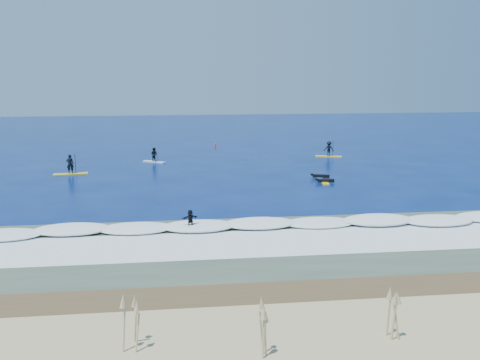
{
  "coord_description": "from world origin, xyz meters",
  "views": [
    {
      "loc": [
        -4.37,
        -42.89,
        10.07
      ],
      "look_at": [
        1.2,
        2.66,
        0.6
      ],
      "focal_mm": 40.0,
      "sensor_mm": 36.0,
      "label": 1
    }
  ],
  "objects": [
    {
      "name": "sup_paddler_right",
      "position": [
        13.6,
        17.73,
        0.84
      ],
      "size": [
        3.14,
        1.71,
        2.14
      ],
      "rotation": [
        0.0,
        0.0,
        -0.33
      ],
      "color": "yellow",
      "rests_on": "ground"
    },
    {
      "name": "dune_grass",
      "position": [
        0.0,
        -27.0,
        1.85
      ],
      "size": [
        40.0,
        4.0,
        1.7
      ],
      "primitive_type": null,
      "color": "tan",
      "rests_on": "dune"
    },
    {
      "name": "ground",
      "position": [
        0.0,
        0.0,
        0.0
      ],
      "size": [
        160.0,
        160.0,
        0.0
      ],
      "primitive_type": "plane",
      "color": "#04164D",
      "rests_on": "ground"
    },
    {
      "name": "breaking_wave",
      "position": [
        0.0,
        -10.0,
        0.0
      ],
      "size": [
        40.0,
        6.0,
        0.3
      ],
      "primitive_type": "cube",
      "color": "white",
      "rests_on": "ground"
    },
    {
      "name": "prone_paddler_far",
      "position": [
        9.19,
        5.45,
        0.16
      ],
      "size": [
        1.77,
        2.34,
        0.48
      ],
      "rotation": [
        0.0,
        0.0,
        1.21
      ],
      "color": "#1650AC",
      "rests_on": "ground"
    },
    {
      "name": "shallow_water",
      "position": [
        0.0,
        -14.0,
        0.01
      ],
      "size": [
        90.0,
        13.0,
        0.01
      ],
      "primitive_type": "cube",
      "color": "#33463A",
      "rests_on": "ground"
    },
    {
      "name": "sup_paddler_center",
      "position": [
        -6.75,
        16.44,
        0.71
      ],
      "size": [
        2.62,
        2.05,
        1.89
      ],
      "rotation": [
        0.0,
        0.0,
        -0.58
      ],
      "color": "silver",
      "rests_on": "ground"
    },
    {
      "name": "wet_sand_strip",
      "position": [
        0.0,
        -21.5,
        0.0
      ],
      "size": [
        90.0,
        5.0,
        0.08
      ],
      "primitive_type": "cube",
      "color": "#4A3B22",
      "rests_on": "ground"
    },
    {
      "name": "marker_buoy",
      "position": [
        0.91,
        27.48,
        0.25
      ],
      "size": [
        0.24,
        0.24,
        0.57
      ],
      "rotation": [
        0.0,
        0.0,
        0.3
      ],
      "color": "#EE3C15",
      "rests_on": "ground"
    },
    {
      "name": "sup_paddler_left",
      "position": [
        -14.64,
        10.24,
        0.72
      ],
      "size": [
        3.38,
        1.31,
        2.31
      ],
      "rotation": [
        0.0,
        0.0,
        0.15
      ],
      "color": "gold",
      "rests_on": "ground"
    },
    {
      "name": "prone_paddler_near",
      "position": [
        9.06,
        3.38,
        0.15
      ],
      "size": [
        1.73,
        2.23,
        0.45
      ],
      "rotation": [
        0.0,
        0.0,
        1.44
      ],
      "color": "yellow",
      "rests_on": "ground"
    },
    {
      "name": "wave_surfer",
      "position": [
        -3.54,
        -10.07,
        0.72
      ],
      "size": [
        1.77,
        0.98,
        1.24
      ],
      "rotation": [
        0.0,
        0.0,
        0.32
      ],
      "color": "white",
      "rests_on": "breaking_wave"
    },
    {
      "name": "whitewater",
      "position": [
        0.0,
        -13.0,
        0.0
      ],
      "size": [
        34.0,
        5.0,
        0.02
      ],
      "primitive_type": "cube",
      "color": "silver",
      "rests_on": "ground"
    }
  ]
}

